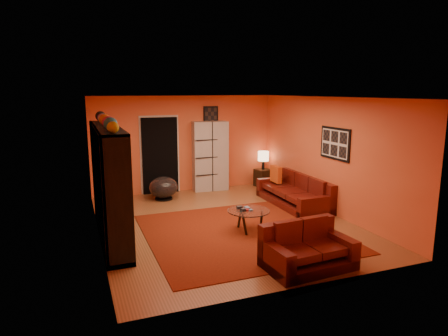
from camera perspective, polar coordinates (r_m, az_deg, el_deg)
name	(u,v)px	position (r m, az deg, el deg)	size (l,w,h in m)	color
floor	(224,223)	(8.47, -0.03, -7.83)	(6.00, 6.00, 0.00)	brown
ceiling	(224,97)	(8.01, -0.03, 10.06)	(6.00, 6.00, 0.00)	white
wall_back	(185,144)	(10.96, -5.63, 3.45)	(6.00, 6.00, 0.00)	#E75C32
wall_front	(303,199)	(5.51, 11.18, -4.30)	(6.00, 6.00, 0.00)	#E75C32
wall_left	(96,171)	(7.63, -17.86, -0.35)	(6.00, 6.00, 0.00)	#E75C32
wall_right	(327,155)	(9.31, 14.51, 1.81)	(6.00, 6.00, 0.00)	#E75C32
rug	(241,233)	(7.89, 2.49, -9.23)	(3.60, 3.60, 0.01)	#57160A
doorway	(160,156)	(10.80, -9.13, 1.75)	(0.95, 0.10, 2.04)	black
wall_art_right	(335,144)	(9.02, 15.59, 3.39)	(0.03, 1.00, 0.70)	black
wall_art_back	(211,116)	(11.09, -1.90, 7.48)	(0.42, 0.03, 0.52)	black
entertainment_unit	(109,183)	(7.70, -16.08, -2.06)	(0.45, 3.00, 2.10)	black
tv	(112,185)	(7.71, -15.69, -2.40)	(0.13, 0.98, 0.56)	black
sofa	(296,193)	(9.86, 10.30, -3.55)	(0.94, 2.25, 0.85)	#480C09
loveseat	(305,249)	(6.52, 11.56, -11.25)	(1.42, 0.91, 0.85)	#480C09
throw_pillow	(276,174)	(10.29, 7.43, -0.87)	(0.12, 0.42, 0.42)	#D64F17
coffee_table	(249,213)	(7.89, 3.55, -6.38)	(0.83, 0.83, 0.42)	silver
storage_cabinet	(210,156)	(11.01, -2.01, 1.72)	(0.95, 0.42, 1.91)	#BAB4AC
bowl_chair	(163,187)	(10.26, -8.64, -2.76)	(0.72, 0.72, 0.59)	black
side_table	(263,178)	(11.60, 5.58, -1.40)	(0.40, 0.40, 0.50)	black
table_lamp	(263,157)	(11.48, 5.64, 1.63)	(0.31, 0.31, 0.52)	black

